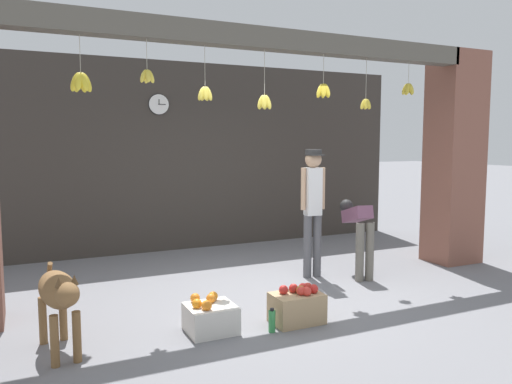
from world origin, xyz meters
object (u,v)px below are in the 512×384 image
at_px(dog, 59,294).
at_px(wall_clock, 159,104).
at_px(fruit_crate_oranges, 210,317).
at_px(worker_stooping, 358,228).
at_px(shopkeeper, 313,202).
at_px(fruit_crate_apples, 297,306).
at_px(water_bottle, 272,321).

relative_size(dog, wall_clock, 3.09).
bearing_deg(fruit_crate_oranges, worker_stooping, 22.15).
xyz_separation_m(shopkeeper, fruit_crate_oranges, (-1.91, -1.26, -0.88)).
xyz_separation_m(shopkeeper, fruit_crate_apples, (-1.03, -1.40, -0.85)).
height_order(fruit_crate_apples, water_bottle, fruit_crate_apples).
distance_m(dog, water_bottle, 1.95).
height_order(water_bottle, wall_clock, wall_clock).
bearing_deg(dog, wall_clock, 146.28).
height_order(shopkeeper, fruit_crate_oranges, shopkeeper).
bearing_deg(fruit_crate_apples, dog, 174.83).
bearing_deg(dog, worker_stooping, 96.78).
relative_size(worker_stooping, fruit_crate_apples, 2.00).
distance_m(worker_stooping, water_bottle, 2.38).
relative_size(dog, water_bottle, 4.50).
distance_m(worker_stooping, fruit_crate_oranges, 2.72).
bearing_deg(fruit_crate_oranges, wall_clock, 82.77).
distance_m(shopkeeper, water_bottle, 2.24).
height_order(worker_stooping, fruit_crate_apples, worker_stooping).
xyz_separation_m(worker_stooping, fruit_crate_oranges, (-2.47, -1.01, -0.52)).
relative_size(fruit_crate_apples, water_bottle, 2.16).
distance_m(fruit_crate_oranges, water_bottle, 0.59).
height_order(shopkeeper, wall_clock, wall_clock).
height_order(dog, worker_stooping, worker_stooping).
bearing_deg(wall_clock, fruit_crate_oranges, -97.23).
bearing_deg(water_bottle, worker_stooping, 33.06).
height_order(worker_stooping, wall_clock, wall_clock).
bearing_deg(worker_stooping, shopkeeper, 167.42).
xyz_separation_m(dog, worker_stooping, (3.81, 0.94, 0.13)).
height_order(shopkeeper, water_bottle, shopkeeper).
distance_m(dog, fruit_crate_apples, 2.26).
relative_size(dog, fruit_crate_apples, 2.09).
height_order(worker_stooping, fruit_crate_oranges, worker_stooping).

